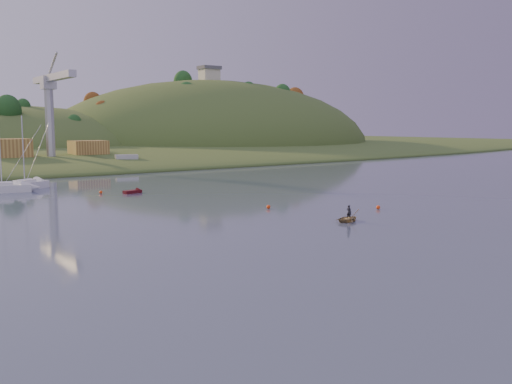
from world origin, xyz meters
TOP-DOWN VIEW (x-y plane):
  - ground at (0.00, 0.00)m, footprint 500.00×500.00m
  - shore_slope at (0.00, 165.00)m, footprint 640.00×150.00m
  - hill_center at (10.00, 210.00)m, footprint 140.00×120.00m
  - hill_right at (95.00, 195.00)m, footprint 150.00×130.00m
  - hilltop_house at (95.00, 195.00)m, footprint 9.00×7.00m
  - wharf at (5.00, 122.00)m, footprint 42.00×16.00m
  - shed_west at (-8.00, 123.00)m, footprint 11.00×8.00m
  - shed_east at (13.00, 124.00)m, footprint 9.00×7.00m
  - dock_crane at (2.00, 118.39)m, footprint 3.20×28.00m
  - sailboat_near at (-16.51, 73.06)m, footprint 8.76×6.95m
  - sailboat_far at (-20.56, 70.74)m, footprint 8.96×4.50m
  - canoe at (4.11, 19.29)m, footprint 3.45×2.80m
  - paddler at (4.11, 19.29)m, footprint 0.50×0.65m
  - red_tender at (-3.69, 57.94)m, footprint 3.51×1.71m
  - work_vessel at (16.72, 108.00)m, footprint 13.36×7.58m
  - buoy_0 at (13.66, 23.49)m, footprint 0.50×0.50m
  - buoy_1 at (2.71, 32.09)m, footprint 0.50×0.50m
  - buoy_3 at (-8.61, 59.98)m, footprint 0.50×0.50m

SIDE VIEW (x-z plane):
  - ground at x=0.00m, z-range 0.00..0.00m
  - shore_slope at x=0.00m, z-range -3.50..3.50m
  - hill_center at x=10.00m, z-range -18.00..18.00m
  - hill_right at x=95.00m, z-range -30.00..30.00m
  - red_tender at x=-3.69m, z-range -0.33..0.81m
  - buoy_0 at x=13.66m, z-range 0.00..0.50m
  - buoy_1 at x=2.71m, z-range 0.00..0.50m
  - buoy_3 at x=-8.61m, z-range 0.00..0.50m
  - canoe at x=4.11m, z-range 0.00..0.63m
  - sailboat_far at x=-20.56m, z-range -5.20..6.73m
  - sailboat_near at x=-16.51m, z-range -5.29..6.84m
  - paddler at x=4.11m, z-range 0.00..1.58m
  - work_vessel at x=16.72m, z-range -0.47..2.78m
  - wharf at x=5.00m, z-range 0.00..2.40m
  - shed_east at x=13.00m, z-range 2.40..6.40m
  - shed_west at x=-8.00m, z-range 2.40..7.20m
  - dock_crane at x=2.00m, z-range 7.02..27.32m
  - hilltop_house at x=95.00m, z-range 30.18..36.63m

